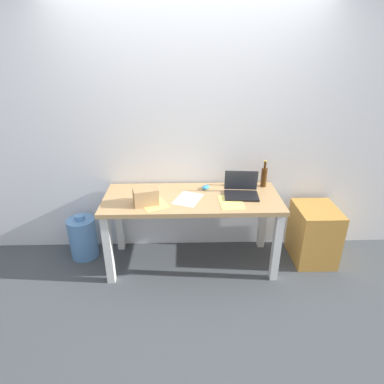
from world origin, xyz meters
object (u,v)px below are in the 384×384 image
water_cooler_jug (83,238)px  cardboard_box (146,196)px  beer_bottle (264,177)px  laptop_right (241,190)px  desk (192,207)px  computer_mouse (206,187)px  filing_cabinet (314,234)px

water_cooler_jug → cardboard_box: bearing=-21.9°
beer_bottle → water_cooler_jug: (-1.86, -0.08, -0.63)m
cardboard_box → laptop_right: bearing=10.8°
laptop_right → water_cooler_jug: bearing=175.7°
beer_bottle → cardboard_box: (-1.14, -0.37, -0.03)m
desk → computer_mouse: (0.14, 0.18, 0.13)m
desk → water_cooler_jug: bearing=172.5°
beer_bottle → water_cooler_jug: beer_bottle is taller
beer_bottle → computer_mouse: beer_bottle is taller
desk → cardboard_box: bearing=-161.7°
cardboard_box → desk: bearing=18.3°
cardboard_box → water_cooler_jug: 0.98m
cardboard_box → filing_cabinet: size_ratio=0.37×
computer_mouse → water_cooler_jug: 1.38m
computer_mouse → cardboard_box: cardboard_box is taller
computer_mouse → filing_cabinet: bearing=25.3°
water_cooler_jug → computer_mouse: bearing=1.5°
beer_bottle → cardboard_box: beer_bottle is taller
laptop_right → computer_mouse: size_ratio=3.33×
water_cooler_jug → filing_cabinet: (2.38, -0.11, 0.07)m
desk → laptop_right: size_ratio=4.99×
cardboard_box → computer_mouse: bearing=29.9°
cardboard_box → filing_cabinet: bearing=6.2°
laptop_right → water_cooler_jug: size_ratio=0.69×
desk → laptop_right: 0.49m
beer_bottle → computer_mouse: size_ratio=2.72×
laptop_right → beer_bottle: size_ratio=1.22×
cardboard_box → filing_cabinet: cardboard_box is taller
computer_mouse → beer_bottle: bearing=37.1°
desk → beer_bottle: 0.79m
laptop_right → water_cooler_jug: (-1.60, 0.12, -0.57)m
filing_cabinet → computer_mouse: bearing=172.8°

